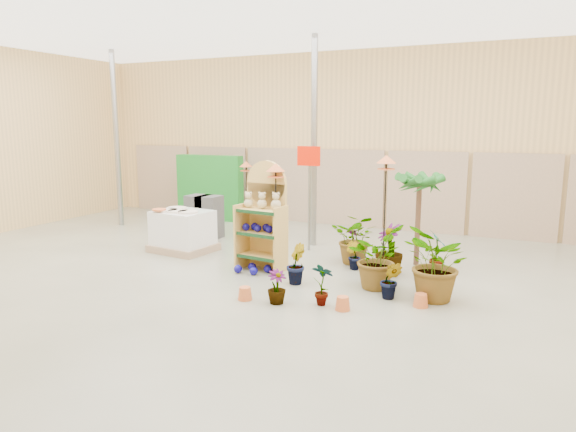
{
  "coord_description": "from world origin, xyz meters",
  "views": [
    {
      "loc": [
        4.12,
        -6.84,
        2.65
      ],
      "look_at": [
        0.3,
        1.5,
        1.0
      ],
      "focal_mm": 32.0,
      "sensor_mm": 36.0,
      "label": 1
    }
  ],
  "objects_px": {
    "display_shelf": "(265,220)",
    "pallet_stack": "(183,231)",
    "bird_table_front": "(276,171)",
    "potted_plant_2": "(375,257)"
  },
  "relations": [
    {
      "from": "potted_plant_2",
      "to": "pallet_stack",
      "type": "bearing_deg",
      "value": 170.52
    },
    {
      "from": "pallet_stack",
      "to": "bird_table_front",
      "type": "height_order",
      "value": "bird_table_front"
    },
    {
      "from": "display_shelf",
      "to": "bird_table_front",
      "type": "height_order",
      "value": "display_shelf"
    },
    {
      "from": "display_shelf",
      "to": "potted_plant_2",
      "type": "bearing_deg",
      "value": -0.52
    },
    {
      "from": "display_shelf",
      "to": "bird_table_front",
      "type": "bearing_deg",
      "value": -6.49
    },
    {
      "from": "pallet_stack",
      "to": "potted_plant_2",
      "type": "relative_size",
      "value": 1.29
    },
    {
      "from": "display_shelf",
      "to": "pallet_stack",
      "type": "distance_m",
      "value": 2.26
    },
    {
      "from": "display_shelf",
      "to": "pallet_stack",
      "type": "xyz_separation_m",
      "value": [
        -2.16,
        0.44,
        -0.48
      ]
    },
    {
      "from": "display_shelf",
      "to": "pallet_stack",
      "type": "relative_size",
      "value": 1.51
    },
    {
      "from": "bird_table_front",
      "to": "pallet_stack",
      "type": "bearing_deg",
      "value": 168.23
    }
  ]
}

